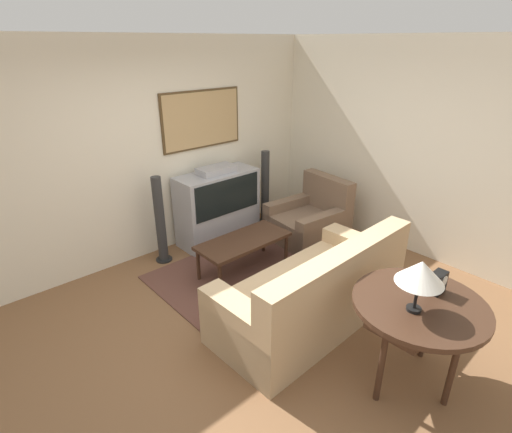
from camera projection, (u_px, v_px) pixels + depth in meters
ground_plane at (259, 327)px, 3.99m from camera, size 12.00×12.00×0.00m
wall_back at (144, 153)px, 4.90m from camera, size 12.00×0.10×2.70m
wall_right at (413, 150)px, 5.05m from camera, size 0.06×12.00×2.70m
area_rug at (250, 273)px, 4.89m from camera, size 2.12×1.67×0.01m
tv at (218, 206)px, 5.54m from camera, size 1.15×0.48×1.08m
couch at (314, 294)px, 3.95m from camera, size 2.05×0.98×0.93m
armchair at (310, 221)px, 5.66m from camera, size 1.01×0.95×0.88m
coffee_table at (244, 243)px, 4.78m from camera, size 1.14×0.52×0.45m
console_table at (419, 310)px, 3.09m from camera, size 1.02×1.02×0.78m
table_lamp at (421, 273)px, 2.84m from camera, size 0.35×0.35×0.42m
mantel_clock at (438, 282)px, 3.15m from camera, size 0.14×0.10×0.18m
speaker_tower_left at (160, 222)px, 4.98m from camera, size 0.21×0.21×1.14m
speaker_tower_right at (265, 189)px, 6.07m from camera, size 0.21×0.21×1.14m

